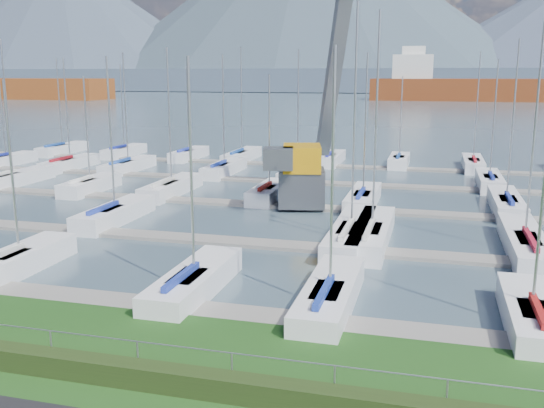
% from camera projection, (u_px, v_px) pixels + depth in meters
% --- Properties ---
extents(water, '(800.00, 540.00, 0.20)m').
position_uv_depth(water, '(419.00, 96.00, 263.88)').
color(water, '#435662').
extents(hedge, '(80.00, 0.70, 0.70)m').
position_uv_depth(hedge, '(163.00, 378.00, 17.75)').
color(hedge, '#243513').
rests_on(hedge, grass).
extents(fence, '(80.00, 0.04, 0.04)m').
position_uv_depth(fence, '(168.00, 345.00, 17.95)').
color(fence, '#9899A0').
rests_on(fence, grass).
extents(foothill, '(900.00, 80.00, 12.00)m').
position_uv_depth(foothill, '(423.00, 80.00, 328.65)').
color(foothill, '#48576A').
rests_on(foothill, water).
extents(mountains, '(1190.00, 360.00, 115.00)m').
position_uv_depth(mountains, '(441.00, 14.00, 388.75)').
color(mountains, '#485569').
rests_on(mountains, water).
extents(docks, '(90.00, 41.60, 0.25)m').
position_uv_depth(docks, '(323.00, 208.00, 42.80)').
color(docks, gray).
rests_on(docks, water).
extents(crane, '(6.87, 13.16, 22.35)m').
position_uv_depth(crane, '(312.00, 128.00, 43.15)').
color(crane, '#585B60').
rests_on(crane, water).
extents(cargo_ship_west, '(82.56, 19.74, 21.50)m').
position_uv_depth(cargo_ship_west, '(1.00, 88.00, 238.05)').
color(cargo_ship_west, brown).
rests_on(cargo_ship_west, water).
extents(cargo_ship_mid, '(97.89, 18.82, 21.50)m').
position_uv_depth(cargo_ship_mid, '(498.00, 90.00, 215.80)').
color(cargo_ship_mid, maroon).
rests_on(cargo_ship_mid, water).
extents(sailboat_fleet, '(74.87, 49.74, 13.81)m').
position_uv_depth(sailboat_fleet, '(320.00, 125.00, 44.02)').
color(sailboat_fleet, silver).
rests_on(sailboat_fleet, water).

